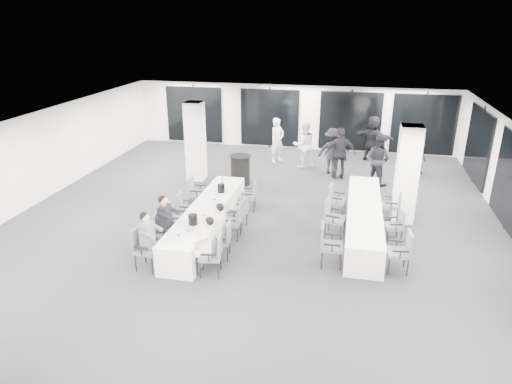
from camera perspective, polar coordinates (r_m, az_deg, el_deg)
room at (r=13.60m, az=4.30°, el=3.24°), size 14.04×16.04×2.84m
column_left at (r=16.40m, az=-7.58°, el=6.29°), size 0.60×0.60×2.80m
column_right at (r=13.48m, az=18.33°, el=2.09°), size 0.60×0.60×2.80m
banquet_table_main at (r=12.52m, az=-6.13°, el=-3.41°), size 0.90×5.00×0.75m
banquet_table_side at (r=12.80m, az=13.30°, el=-3.33°), size 0.90×5.00×0.75m
cocktail_table at (r=15.97m, az=-1.97°, el=2.80°), size 0.75×0.75×1.04m
chair_main_left_near at (r=10.95m, az=-13.84°, el=-6.50°), size 0.56×0.61×1.02m
chair_main_left_second at (r=11.78m, az=-11.70°, el=-4.50°), size 0.57×0.60×0.95m
chair_main_left_mid at (r=12.43m, az=-10.30°, el=-3.07°), size 0.50×0.55×0.92m
chair_main_left_fourth at (r=13.13m, az=-8.98°, el=-1.75°), size 0.48×0.53×0.88m
chair_main_left_far at (r=14.03m, az=-7.52°, el=0.17°), size 0.56×0.60×1.01m
chair_main_right_near at (r=10.43m, az=-5.30°, el=-7.52°), size 0.58×0.62×0.99m
chair_main_right_second at (r=11.12m, az=-4.09°, el=-5.70°), size 0.54×0.58×0.95m
chair_main_right_mid at (r=12.03m, az=-2.71°, el=-3.46°), size 0.51×0.56×0.96m
chair_main_right_fourth at (r=12.65m, az=-1.96°, el=-2.38°), size 0.53×0.56×0.89m
chair_main_right_far at (r=13.78m, az=-0.68°, el=-0.23°), size 0.51×0.56×0.93m
chair_side_left_near at (r=10.88m, az=9.02°, el=-6.25°), size 0.55×0.61×1.04m
chair_side_left_mid at (r=12.36m, az=9.52°, el=-2.89°), size 0.60×0.64×1.01m
chair_side_left_far at (r=13.68m, az=9.86°, el=-0.70°), size 0.54×0.58×0.94m
chair_side_right_near at (r=11.03m, az=17.82°, el=-6.83°), size 0.54×0.60×1.00m
chair_side_right_mid at (r=12.49m, az=17.13°, el=-3.76°), size 0.52×0.55×0.86m
chair_side_right_far at (r=13.65m, az=16.83°, el=-1.29°), size 0.50×0.56×0.97m
seated_guest_a at (r=10.77m, az=-13.13°, el=-5.55°), size 0.50×0.38×1.44m
seated_guest_b at (r=11.62m, az=-11.03°, el=-3.33°), size 0.50×0.38×1.44m
seated_guest_c at (r=10.35m, az=-6.26°, el=-6.26°), size 0.50×0.38×1.44m
seated_guest_d at (r=11.03m, az=-4.97°, el=-4.38°), size 0.50×0.38×1.44m
standing_guest_a at (r=18.45m, az=2.68°, el=6.86°), size 0.92×0.94×2.01m
standing_guest_b at (r=17.76m, az=6.06°, el=6.27°), size 1.16×0.98×2.06m
standing_guest_c at (r=17.16m, az=9.54°, el=5.40°), size 1.40×0.97×1.96m
standing_guest_d at (r=16.64m, az=10.52°, el=5.16°), size 1.38×0.97×2.14m
standing_guest_e at (r=18.04m, az=19.43°, el=5.32°), size 1.02×1.13×2.01m
standing_guest_f at (r=19.13m, az=14.38°, el=6.86°), size 2.04×1.60×2.10m
standing_guest_g at (r=18.82m, az=-7.13°, el=6.70°), size 0.85×0.85×1.83m
standing_guest_h at (r=16.43m, az=15.08°, el=4.37°), size 1.14×1.08×2.03m
ice_bucket_near at (r=11.33m, az=-7.89°, el=-3.43°), size 0.23×0.23×0.26m
ice_bucket_far at (r=13.29m, az=-4.39°, el=0.46°), size 0.22×0.22×0.24m
water_bottle_a at (r=10.73m, az=-9.71°, el=-5.16°), size 0.07×0.07×0.21m
water_bottle_b at (r=12.65m, az=-5.24°, el=-0.77°), size 0.06×0.06×0.20m
water_bottle_c at (r=13.91m, az=-4.20°, el=1.39°), size 0.07×0.07×0.23m
plate_a at (r=11.08m, az=-8.63°, el=-4.72°), size 0.18×0.18×0.03m
plate_b at (r=11.03m, az=-8.07°, el=-4.83°), size 0.21×0.21×0.03m
plate_c at (r=11.79m, az=-6.50°, el=-2.97°), size 0.22×0.22×0.03m
wine_glass at (r=10.37m, az=-9.31°, el=-5.82°), size 0.08×0.08×0.20m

